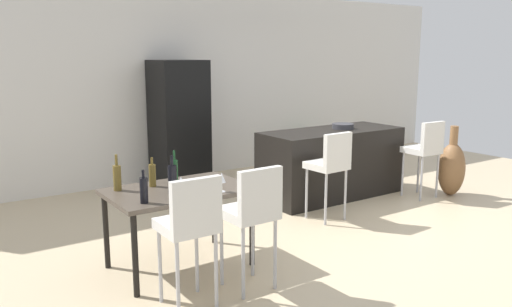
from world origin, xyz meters
name	(u,v)px	position (x,y,z in m)	size (l,w,h in m)	color
ground_plane	(342,216)	(0.00, 0.00, 0.00)	(10.00, 10.00, 0.00)	#C6B28E
back_wall	(216,84)	(0.00, 2.98, 1.45)	(10.00, 0.12, 2.90)	silver
kitchen_island	(331,163)	(0.50, 0.75, 0.46)	(2.01, 0.79, 0.92)	black
bar_chair_left	(331,162)	(-0.24, -0.03, 0.70)	(0.42, 0.42, 1.05)	silver
bar_chair_middle	(425,147)	(1.47, -0.03, 0.70)	(0.41, 0.41, 1.05)	silver
dining_table	(179,197)	(-2.29, -0.25, 0.67)	(1.25, 0.82, 0.74)	#4C4238
dining_chair_near	(190,221)	(-2.57, -1.02, 0.70)	(0.41, 0.41, 1.05)	silver
dining_chair_far	(252,209)	(-2.00, -1.02, 0.70)	(0.41, 0.41, 1.05)	silver
wine_bottle_inner	(117,177)	(-2.76, 0.00, 0.86)	(0.07, 0.07, 0.32)	brown
wine_bottle_end	(152,175)	(-2.44, -0.04, 0.85)	(0.06, 0.06, 0.27)	brown
wine_bottle_middle	(175,170)	(-2.20, 0.00, 0.85)	(0.06, 0.06, 0.30)	#194723
wine_bottle_near	(144,190)	(-2.71, -0.50, 0.85)	(0.07, 0.07, 0.28)	black
wine_bottle_left	(172,178)	(-2.38, -0.34, 0.87)	(0.08, 0.08, 0.33)	black
wine_glass_right	(222,178)	(-2.02, -0.56, 0.86)	(0.07, 0.07, 0.17)	silver
wine_glass_far	(181,182)	(-2.38, -0.50, 0.86)	(0.07, 0.07, 0.17)	silver
refrigerator	(179,123)	(-0.90, 2.54, 0.92)	(0.72, 0.68, 1.84)	black
fruit_bowl	(343,126)	(0.69, 0.74, 0.96)	(0.29, 0.29, 0.07)	#333338
floor_vase	(452,168)	(1.89, -0.16, 0.38)	(0.36, 0.36, 0.97)	brown
potted_plant	(311,145)	(1.66, 2.53, 0.34)	(0.38, 0.38, 0.58)	beige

